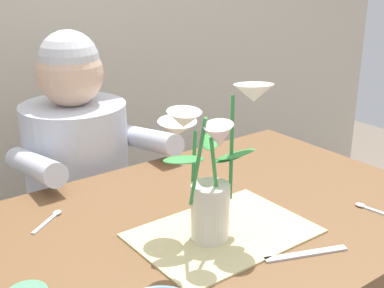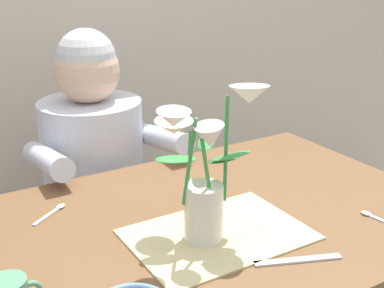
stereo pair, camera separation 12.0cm
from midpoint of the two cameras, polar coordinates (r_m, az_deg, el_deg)
The scene contains 7 objects.
dining_table at distance 1.32m, azimuth -0.56°, elevation -11.83°, with size 1.20×0.80×0.74m.
seated_person at distance 1.81m, azimuth -14.16°, elevation -6.11°, with size 0.45×0.47×1.14m.
striped_placemat at distance 1.19m, azimuth 0.58°, elevation -9.95°, with size 0.40×0.28×0.01m, color beige.
flower_vase at distance 1.10m, azimuth -0.99°, elevation -2.73°, with size 0.27×0.23×0.35m.
dinner_knife at distance 1.13m, azimuth 9.58°, elevation -12.04°, with size 0.19×0.02×0.01m, color silver.
spoon_0 at distance 1.32m, azimuth -17.94°, elevation -7.88°, with size 0.11×0.08×0.01m.
spoon_1 at distance 1.36m, azimuth 16.82°, elevation -6.96°, with size 0.03×0.12×0.01m.
Camera 1 is at (-0.72, -0.87, 1.34)m, focal length 47.92 mm.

